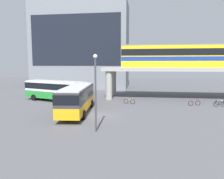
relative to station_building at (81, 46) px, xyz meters
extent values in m
plane|color=#515156|center=(10.36, -20.06, -10.38)|extent=(120.00, 120.00, 0.00)
cube|color=slate|center=(0.00, 0.03, -0.01)|extent=(23.39, 10.28, 20.75)
cube|color=black|center=(0.00, -5.17, 1.03)|extent=(21.05, 0.10, 11.62)
cube|color=#9E9B93|center=(23.72, -15.74, -5.38)|extent=(30.08, 7.11, 0.60)
cylinder|color=#9E9B93|center=(9.88, -18.50, -8.03)|extent=(1.10, 1.10, 4.70)
cylinder|color=#9E9B93|center=(9.88, -12.99, -8.03)|extent=(1.10, 1.10, 4.70)
cube|color=yellow|center=(24.10, -15.74, -3.28)|extent=(24.58, 2.90, 3.60)
cube|color=navy|center=(24.10, -15.74, -3.64)|extent=(24.64, 2.96, 0.70)
cube|color=black|center=(24.10, -15.74, -2.56)|extent=(24.64, 2.96, 1.10)
cube|color=slate|center=(24.10, -15.74, -1.36)|extent=(23.60, 2.61, 0.24)
cube|color=orange|center=(7.72, -29.13, -9.33)|extent=(3.62, 11.20, 1.10)
cube|color=#333338|center=(7.72, -29.13, -8.03)|extent=(3.62, 11.20, 1.50)
cube|color=black|center=(7.72, -29.13, -7.95)|extent=(3.66, 11.24, 0.96)
cube|color=silver|center=(7.72, -29.13, -7.22)|extent=(3.44, 10.64, 0.12)
cylinder|color=black|center=(6.11, -25.76, -9.88)|extent=(0.38, 1.02, 1.00)
cylinder|color=black|center=(8.60, -25.50, -9.88)|extent=(0.38, 1.02, 1.00)
cylinder|color=black|center=(6.79, -32.32, -9.88)|extent=(0.38, 1.02, 1.00)
cylinder|color=black|center=(9.28, -32.07, -9.88)|extent=(0.38, 1.02, 1.00)
cube|color=#268C33|center=(1.77, -21.49, -9.33)|extent=(11.15, 6.34, 1.10)
cube|color=white|center=(1.77, -21.49, -8.03)|extent=(11.15, 6.34, 1.50)
cube|color=black|center=(1.77, -21.49, -7.95)|extent=(11.21, 6.39, 0.96)
cube|color=silver|center=(1.77, -21.49, -7.22)|extent=(10.60, 6.02, 0.12)
cylinder|color=black|center=(-1.96, -21.37, -9.88)|extent=(1.03, 0.63, 1.00)
cylinder|color=black|center=(-1.05, -19.05, -9.88)|extent=(1.03, 0.63, 1.00)
cylinder|color=black|center=(4.18, -23.78, -9.88)|extent=(1.03, 0.63, 1.00)
cylinder|color=black|center=(5.10, -21.45, -9.88)|extent=(1.03, 0.63, 1.00)
torus|color=black|center=(23.22, -22.13, -10.04)|extent=(0.73, 0.24, 0.74)
torus|color=black|center=(22.20, -22.38, -10.04)|extent=(0.73, 0.24, 0.74)
cylinder|color=#B21E1E|center=(22.71, -22.25, -9.76)|extent=(1.03, 0.30, 0.05)
cylinder|color=#B21E1E|center=(22.20, -22.38, -9.74)|extent=(0.04, 0.04, 0.55)
cylinder|color=#B21E1E|center=(23.22, -22.13, -9.69)|extent=(0.04, 0.04, 0.65)
torus|color=black|center=(26.54, -22.42, -10.04)|extent=(0.74, 0.20, 0.74)
torus|color=black|center=(25.51, -22.62, -10.04)|extent=(0.74, 0.20, 0.74)
cylinder|color=black|center=(26.03, -22.52, -9.76)|extent=(1.04, 0.25, 0.05)
cylinder|color=black|center=(25.51, -22.62, -9.74)|extent=(0.04, 0.04, 0.55)
cylinder|color=black|center=(26.54, -22.42, -9.69)|extent=(0.04, 0.04, 0.65)
torus|color=black|center=(26.22, -21.13, -10.04)|extent=(0.74, 0.08, 0.74)
cylinder|color=silver|center=(26.75, -21.15, -9.76)|extent=(1.05, 0.08, 0.05)
cylinder|color=silver|center=(26.22, -21.13, -9.74)|extent=(0.04, 0.04, 0.55)
torus|color=black|center=(13.99, -22.27, -10.04)|extent=(0.73, 0.27, 0.74)
torus|color=black|center=(12.98, -21.97, -10.04)|extent=(0.73, 0.27, 0.74)
cylinder|color=orange|center=(13.48, -22.12, -9.76)|extent=(1.02, 0.35, 0.05)
cylinder|color=orange|center=(12.98, -21.97, -9.74)|extent=(0.04, 0.04, 0.55)
cylinder|color=orange|center=(13.99, -22.27, -9.69)|extent=(0.04, 0.04, 0.65)
cylinder|color=#3F3F44|center=(11.42, -35.96, -7.23)|extent=(0.16, 0.16, 6.29)
sphere|color=silver|center=(11.42, -35.96, -3.94)|extent=(0.36, 0.36, 0.36)
camera|label=1|loc=(15.29, -53.69, -4.66)|focal=34.59mm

